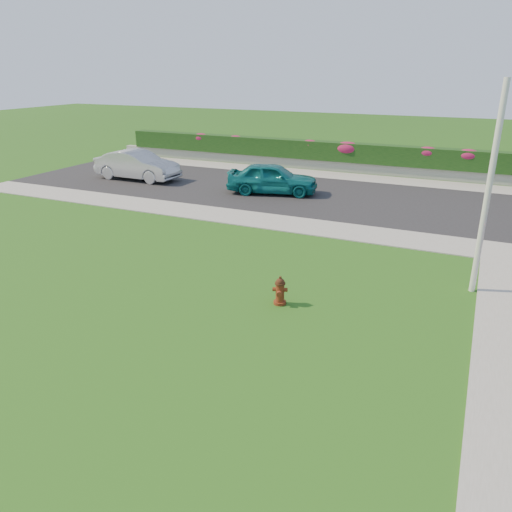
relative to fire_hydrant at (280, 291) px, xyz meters
The scene contains 16 objects.
ground 2.55m from the fire_hydrant, 119.50° to the right, with size 120.00×120.00×0.00m, color black.
street_far 13.36m from the fire_hydrant, 117.85° to the left, with size 26.00×8.00×0.04m, color black.
sidewalk_far 9.94m from the fire_hydrant, 136.76° to the left, with size 24.00×2.00×0.04m, color gray.
sidewalk_beyond 16.96m from the fire_hydrant, 97.59° to the left, with size 34.00×2.00×0.04m, color gray.
retaining_wall 18.45m from the fire_hydrant, 96.98° to the left, with size 34.00×0.40×0.60m, color gray.
hedge 18.56m from the fire_hydrant, 96.94° to the left, with size 32.00×0.90×1.10m, color black.
fire_hydrant is the anchor object (origin of this frame).
sedan_teal 12.29m from the fire_hydrant, 113.73° to the left, with size 1.77×4.41×1.50m, color #0D6366.
sedan_silver 17.15m from the fire_hydrant, 139.37° to the left, with size 1.68×4.81×1.59m, color #A3A6AB.
utility_pole 6.04m from the fire_hydrant, 33.14° to the left, with size 0.16×0.16×5.68m, color silver.
flower_clump_a 22.54m from the fire_hydrant, 125.58° to the left, with size 1.18×0.76×0.59m, color #A91D5F.
flower_clump_b 21.14m from the fire_hydrant, 119.85° to the left, with size 1.07×0.69×0.53m, color #A91D5F.
flower_clump_c 19.13m from the fire_hydrant, 106.51° to the left, with size 1.10×0.71×0.55m, color #A91D5F.
flower_clump_d 18.60m from the fire_hydrant, 99.57° to the left, with size 1.50×0.96×0.75m, color #A91D5F.
flower_clump_e 18.40m from the fire_hydrant, 85.44° to the left, with size 1.23×0.79×0.62m, color #A91D5F.
flower_clump_f 18.69m from the fire_hydrant, 78.94° to the left, with size 1.30×0.83×0.65m, color #A91D5F.
Camera 1 is at (5.63, -8.95, 5.90)m, focal length 35.00 mm.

